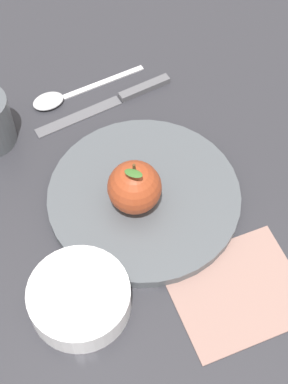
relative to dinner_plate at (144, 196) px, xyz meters
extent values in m
plane|color=#2D2D33|center=(-0.03, -0.01, -0.01)|extent=(2.40, 2.40, 0.00)
cylinder|color=#4C5156|center=(0.00, 0.00, 0.00)|extent=(0.26, 0.26, 0.02)
torus|color=#4C5156|center=(0.00, 0.00, 0.00)|extent=(0.26, 0.26, 0.01)
sphere|color=#9E3D1E|center=(0.01, -0.01, 0.04)|extent=(0.07, 0.07, 0.07)
cylinder|color=#4C3319|center=(0.01, -0.01, 0.08)|extent=(0.00, 0.00, 0.02)
ellipsoid|color=#386628|center=(0.02, -0.01, 0.09)|extent=(0.02, 0.03, 0.01)
cylinder|color=white|center=(0.15, -0.07, 0.01)|extent=(0.12, 0.12, 0.04)
torus|color=white|center=(0.15, -0.07, 0.03)|extent=(0.12, 0.12, 0.01)
cylinder|color=#BBBBBD|center=(0.15, -0.07, 0.02)|extent=(0.10, 0.10, 0.01)
cube|color=#59595E|center=(-0.14, -0.11, -0.01)|extent=(0.09, 0.12, 0.00)
cube|color=#59595E|center=(-0.20, -0.01, 0.00)|extent=(0.06, 0.08, 0.01)
ellipsoid|color=silver|center=(-0.17, -0.15, 0.00)|extent=(0.05, 0.06, 0.01)
cube|color=silver|center=(-0.21, -0.08, -0.01)|extent=(0.08, 0.12, 0.01)
cube|color=gray|center=(0.13, 0.12, -0.01)|extent=(0.19, 0.20, 0.00)
camera|label=1|loc=(0.43, 0.03, 0.66)|focal=54.68mm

